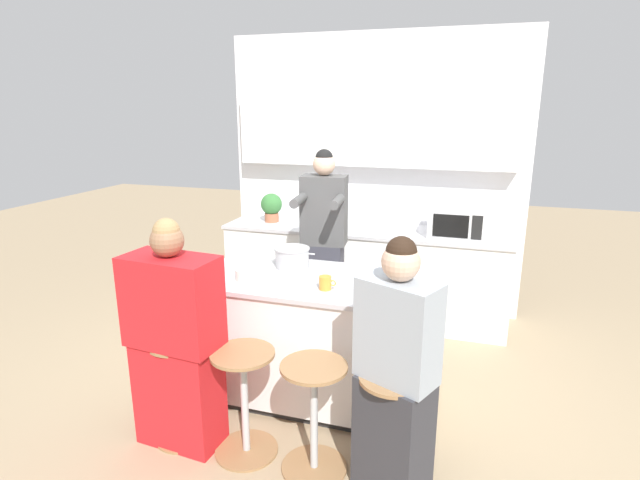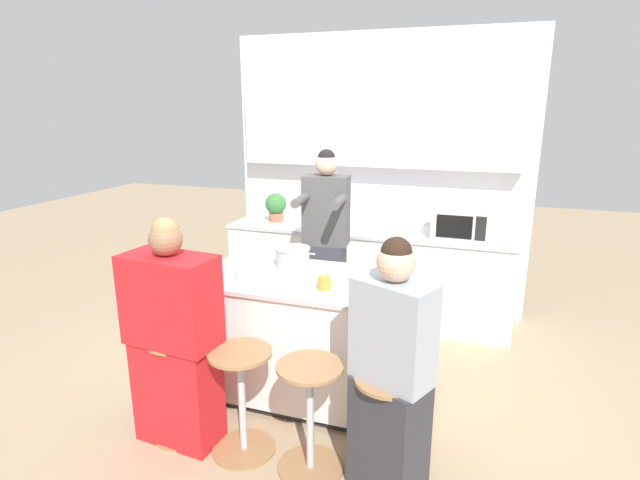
% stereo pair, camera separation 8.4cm
% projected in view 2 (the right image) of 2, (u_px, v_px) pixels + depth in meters
% --- Properties ---
extents(ground_plane, '(16.00, 16.00, 0.00)m').
position_uv_depth(ground_plane, '(316.00, 394.00, 3.61)').
color(ground_plane, tan).
extents(wall_back, '(2.92, 0.22, 2.70)m').
position_uv_depth(wall_back, '(378.00, 156.00, 4.87)').
color(wall_back, white).
rests_on(wall_back, ground_plane).
extents(back_counter, '(2.72, 0.65, 0.89)m').
position_uv_depth(back_counter, '(367.00, 272.00, 4.87)').
color(back_counter, white).
rests_on(back_counter, ground_plane).
extents(kitchen_island, '(1.63, 0.81, 0.89)m').
position_uv_depth(kitchen_island, '(316.00, 338.00, 3.49)').
color(kitchen_island, black).
rests_on(kitchen_island, ground_plane).
extents(bar_stool_leftmost, '(0.38, 0.38, 0.66)m').
position_uv_depth(bar_stool_leftmost, '(181.00, 383.00, 3.09)').
color(bar_stool_leftmost, '#997047').
rests_on(bar_stool_leftmost, ground_plane).
extents(bar_stool_center_left, '(0.38, 0.38, 0.66)m').
position_uv_depth(bar_stool_center_left, '(242.00, 397.00, 2.94)').
color(bar_stool_center_left, '#997047').
rests_on(bar_stool_center_left, ground_plane).
extents(bar_stool_center_right, '(0.38, 0.38, 0.66)m').
position_uv_depth(bar_stool_center_right, '(310.00, 413.00, 2.78)').
color(bar_stool_center_right, '#997047').
rests_on(bar_stool_center_right, ground_plane).
extents(bar_stool_rightmost, '(0.38, 0.38, 0.66)m').
position_uv_depth(bar_stool_rightmost, '(388.00, 428.00, 2.66)').
color(bar_stool_rightmost, '#997047').
rests_on(bar_stool_rightmost, ground_plane).
extents(person_cooking, '(0.42, 0.57, 1.69)m').
position_uv_depth(person_cooking, '(326.00, 253.00, 4.13)').
color(person_cooking, '#383842').
rests_on(person_cooking, ground_plane).
extents(person_wrapped_blanket, '(0.57, 0.33, 1.42)m').
position_uv_depth(person_wrapped_blanket, '(174.00, 341.00, 2.97)').
color(person_wrapped_blanket, red).
rests_on(person_wrapped_blanket, ground_plane).
extents(person_seated_near, '(0.46, 0.39, 1.42)m').
position_uv_depth(person_seated_near, '(391.00, 381.00, 2.57)').
color(person_seated_near, '#333338').
rests_on(person_seated_near, ground_plane).
extents(cooking_pot, '(0.34, 0.26, 0.14)m').
position_uv_depth(cooking_pot, '(293.00, 257.00, 3.60)').
color(cooking_pot, '#B7BABC').
rests_on(cooking_pot, kitchen_island).
extents(fruit_bowl, '(0.17, 0.17, 0.07)m').
position_uv_depth(fruit_bowl, '(248.00, 273.00, 3.37)').
color(fruit_bowl, silver).
rests_on(fruit_bowl, kitchen_island).
extents(coffee_cup_near, '(0.11, 0.08, 0.09)m').
position_uv_depth(coffee_cup_near, '(324.00, 283.00, 3.17)').
color(coffee_cup_near, orange).
rests_on(coffee_cup_near, kitchen_island).
extents(coffee_cup_far, '(0.12, 0.09, 0.09)m').
position_uv_depth(coffee_cup_far, '(396.00, 292.00, 3.02)').
color(coffee_cup_far, white).
rests_on(coffee_cup_far, kitchen_island).
extents(banana_bunch, '(0.17, 0.12, 0.06)m').
position_uv_depth(banana_bunch, '(417.00, 283.00, 3.21)').
color(banana_bunch, yellow).
rests_on(banana_bunch, kitchen_island).
extents(microwave, '(0.48, 0.36, 0.26)m').
position_uv_depth(microwave, '(461.00, 223.00, 4.42)').
color(microwave, white).
rests_on(microwave, back_counter).
extents(potted_plant, '(0.21, 0.21, 0.29)m').
position_uv_depth(potted_plant, '(276.00, 206.00, 5.02)').
color(potted_plant, '#A86042').
rests_on(potted_plant, back_counter).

